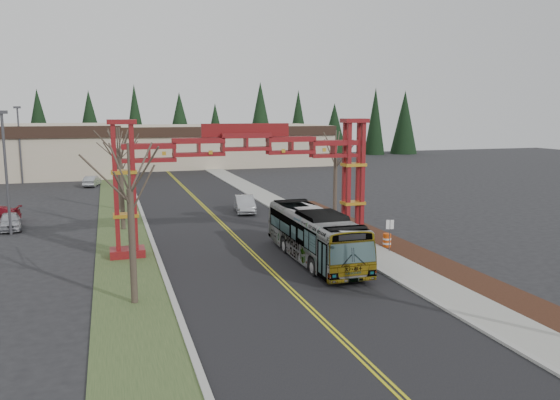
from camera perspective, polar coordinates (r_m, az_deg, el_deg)
name	(u,v)px	position (r m, az deg, el deg)	size (l,w,h in m)	color
ground	(361,358)	(22.04, 8.50, -16.05)	(200.00, 200.00, 0.00)	black
road	(226,228)	(44.75, -5.66, -2.92)	(12.00, 110.00, 0.02)	black
lane_line_left	(225,228)	(44.72, -5.82, -2.91)	(0.12, 100.00, 0.01)	gold
lane_line_right	(227,228)	(44.77, -5.51, -2.89)	(0.12, 100.00, 0.01)	gold
curb_right	(297,223)	(46.36, 1.80, -2.37)	(0.30, 110.00, 0.15)	#A4A49F
sidewalk_right	(313,222)	(46.85, 3.47, -2.26)	(2.60, 110.00, 0.14)	gray
landscape_strip	(440,266)	(35.04, 16.42, -6.59)	(2.60, 50.00, 0.12)	black
grass_median	(124,234)	(43.85, -15.96, -3.44)	(4.00, 110.00, 0.08)	#344A25
curb_left	(149,232)	(43.93, -13.55, -3.28)	(0.30, 110.00, 0.15)	#A4A49F
gateway_arch	(246,162)	(37.09, -3.56, 3.94)	(18.20, 1.60, 8.90)	maroon
retail_building_east	(217,145)	(99.78, -6.62, 5.77)	(38.00, 20.30, 7.00)	#BDB191
conifer_treeline	(155,127)	(110.26, -12.89, 7.46)	(116.10, 5.60, 13.00)	black
transit_bus	(315,235)	(34.66, 3.65, -3.70)	(2.76, 11.80, 3.29)	#A1A4A8
silver_sedan	(245,204)	(51.39, -3.71, -0.43)	(1.68, 4.83, 1.59)	#A5A8AD
parked_car_near_a	(10,221)	(48.87, -26.38, -2.00)	(1.63, 4.05, 1.38)	#B4B6BD
parked_car_far_a	(92,181)	(73.38, -19.06, 1.88)	(1.43, 4.10, 1.35)	#A2A5AA
bare_tree_median_near	(130,190)	(26.98, -15.42, 1.04)	(3.33, 3.33, 7.92)	#382D26
bare_tree_median_mid	(120,157)	(44.79, -16.36, 4.30)	(3.50, 3.50, 8.18)	#382D26
bare_tree_median_far	(118,150)	(54.07, -16.60, 5.02)	(3.19, 3.19, 7.93)	#382D26
bare_tree_right_far	(336,157)	(47.83, 5.83, 4.52)	(3.44, 3.44, 7.81)	#382D26
light_pole_near	(5,164)	(46.17, -26.76, 3.38)	(0.82, 0.41, 9.47)	#3F3F44
light_pole_far	(19,139)	(79.51, -25.57, 5.76)	(0.88, 0.44, 10.09)	#3F3F44
street_sign	(390,229)	(37.12, 11.40, -3.02)	(0.51, 0.17, 2.26)	#3F3F44
barrel_south	(387,241)	(38.58, 11.11, -4.22)	(0.57, 0.57, 1.05)	#CE450B
barrel_mid	(358,232)	(41.13, 8.18, -3.38)	(0.52, 0.52, 0.96)	#CE450B
barrel_north	(347,225)	(43.47, 7.00, -2.61)	(0.56, 0.56, 1.04)	#CE450B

